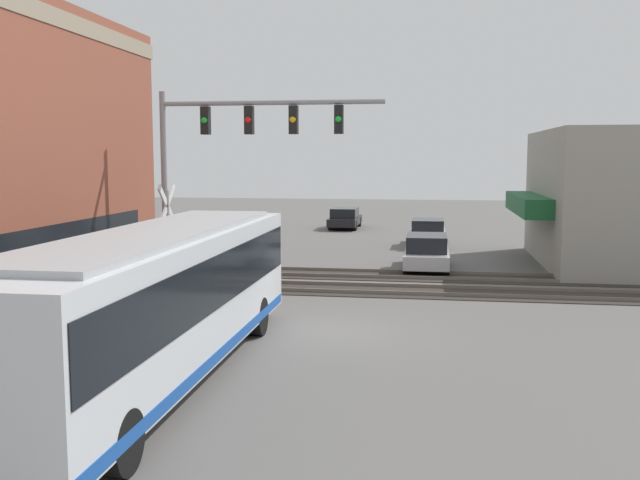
# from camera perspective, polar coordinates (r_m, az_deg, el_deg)

# --- Properties ---
(ground_plane) EXTENTS (120.00, 120.00, 0.00)m
(ground_plane) POSITION_cam_1_polar(r_m,az_deg,el_deg) (19.26, 0.44, -7.30)
(ground_plane) COLOR #605E5B
(city_bus) EXTENTS (12.38, 2.59, 3.16)m
(city_bus) POSITION_cam_1_polar(r_m,az_deg,el_deg) (15.15, -12.78, -4.53)
(city_bus) COLOR silver
(city_bus) RESTS_ON ground
(traffic_signal_gantry) EXTENTS (0.42, 7.39, 6.77)m
(traffic_signal_gantry) POSITION_cam_1_polar(r_m,az_deg,el_deg) (23.46, -6.95, 7.74)
(traffic_signal_gantry) COLOR gray
(traffic_signal_gantry) RESTS_ON ground
(crossing_signal) EXTENTS (1.41, 1.18, 3.81)m
(crossing_signal) POSITION_cam_1_polar(r_m,az_deg,el_deg) (23.30, -12.11, 0.72)
(crossing_signal) COLOR gray
(crossing_signal) RESTS_ON ground
(rail_track_near) EXTENTS (2.60, 60.00, 0.15)m
(rail_track_near) POSITION_cam_1_polar(r_m,az_deg,el_deg) (25.07, 2.45, -3.96)
(rail_track_near) COLOR #332D28
(rail_track_near) RESTS_ON ground
(rail_track_far) EXTENTS (2.60, 60.00, 0.15)m
(rail_track_far) POSITION_cam_1_polar(r_m,az_deg,el_deg) (28.21, 3.18, -2.77)
(rail_track_far) COLOR #332D28
(rail_track_far) RESTS_ON ground
(parked_car_silver) EXTENTS (4.46, 1.82, 1.46)m
(parked_car_silver) POSITION_cam_1_polar(r_m,az_deg,el_deg) (29.82, 8.53, -1.06)
(parked_car_silver) COLOR #B7B7BC
(parked_car_silver) RESTS_ON ground
(parked_car_white) EXTENTS (4.32, 1.82, 1.42)m
(parked_car_white) POSITION_cam_1_polar(r_m,az_deg,el_deg) (37.77, 8.61, 0.53)
(parked_car_white) COLOR silver
(parked_car_white) RESTS_ON ground
(parked_car_black) EXTENTS (4.56, 1.82, 1.35)m
(parked_car_black) POSITION_cam_1_polar(r_m,az_deg,el_deg) (46.58, 2.01, 1.72)
(parked_car_black) COLOR black
(parked_car_black) RESTS_ON ground
(pedestrian_at_crossing) EXTENTS (0.34, 0.34, 1.80)m
(pedestrian_at_crossing) POSITION_cam_1_polar(r_m,az_deg,el_deg) (22.33, -10.68, -3.06)
(pedestrian_at_crossing) COLOR black
(pedestrian_at_crossing) RESTS_ON ground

